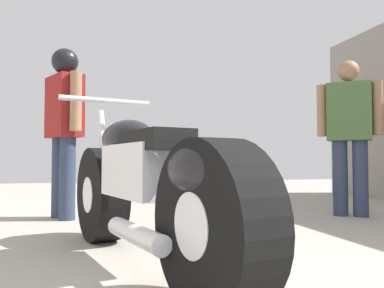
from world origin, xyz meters
The scene contains 5 objects.
ground_plane centered at (0.00, 3.07, 0.00)m, with size 16.01×16.01×0.00m, color #9E998E.
motorcycle_maroon_cruiser centered at (-0.79, 2.19, 0.45)m, with size 0.90×2.26×1.07m.
motorcycle_black_naked centered at (0.53, 4.44, 0.35)m, with size 0.71×1.76×0.83m.
mechanic_in_blue centered at (1.65, 3.68, 0.96)m, with size 0.60×0.51×1.70m.
mechanic_with_helmet centered at (-1.36, 4.25, 1.06)m, with size 0.43×0.68×1.78m.
Camera 1 is at (-1.08, -0.04, 0.60)m, focal length 36.81 mm.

